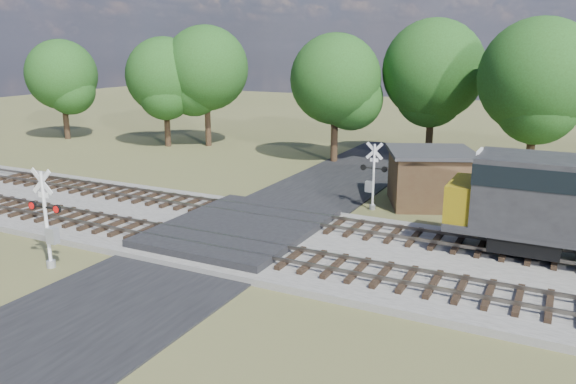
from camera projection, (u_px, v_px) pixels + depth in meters
The scene contains 10 objects.
ground at pixel (236, 238), 27.31m from camera, with size 160.00×160.00×0.00m, color brown.
ballast_bed at pixel (446, 267), 23.35m from camera, with size 140.00×10.00×0.30m, color gray.
road at pixel (236, 238), 27.30m from camera, with size 7.00×60.00×0.08m, color black.
crossing_panel at pixel (241, 229), 27.67m from camera, with size 7.00×9.00×0.62m, color #262628.
track_near at pixel (273, 254), 24.12m from camera, with size 140.00×2.60×0.33m.
track_far at pixel (319, 222), 28.44m from camera, with size 140.00×2.60×0.33m.
crossing_signal_near at pixel (49, 228), 23.26m from camera, with size 1.73×0.37×4.29m.
crossing_signal_far at pixel (372, 182), 31.79m from camera, with size 1.57×0.34×3.91m.
equipment_shed at pixel (430, 177), 32.78m from camera, with size 6.29×6.29×3.26m.
treeline at pixel (489, 79), 39.12m from camera, with size 79.72×11.92×11.41m.
Camera 1 is at (13.91, -21.95, 9.07)m, focal length 35.00 mm.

